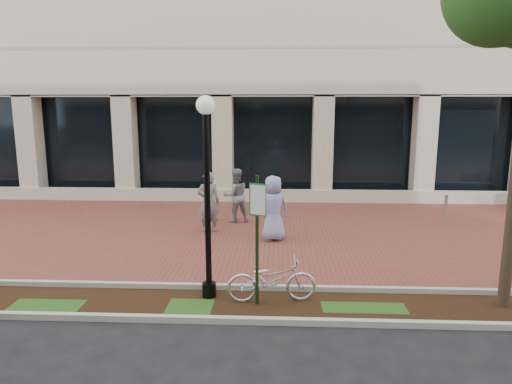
{
  "coord_description": "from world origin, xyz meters",
  "views": [
    {
      "loc": [
        0.21,
        -13.5,
        3.81
      ],
      "look_at": [
        -0.39,
        -0.8,
        1.4
      ],
      "focal_mm": 32.0,
      "sensor_mm": 36.0,
      "label": 1
    }
  ],
  "objects_px": {
    "lamppost": "(207,187)",
    "pedestrian_mid": "(236,196)",
    "pedestrian_left": "(209,202)",
    "locked_bicycle": "(272,279)",
    "bollard": "(445,208)",
    "parking_sign": "(257,224)",
    "pedestrian_right": "(273,208)"
  },
  "relations": [
    {
      "from": "pedestrian_mid",
      "to": "bollard",
      "type": "bearing_deg",
      "value": 160.35
    },
    {
      "from": "bollard",
      "to": "lamppost",
      "type": "bearing_deg",
      "value": -137.89
    },
    {
      "from": "pedestrian_left",
      "to": "pedestrian_mid",
      "type": "distance_m",
      "value": 1.43
    },
    {
      "from": "parking_sign",
      "to": "pedestrian_left",
      "type": "relative_size",
      "value": 1.36
    },
    {
      "from": "pedestrian_right",
      "to": "bollard",
      "type": "bearing_deg",
      "value": -179.13
    },
    {
      "from": "pedestrian_mid",
      "to": "pedestrian_right",
      "type": "distance_m",
      "value": 2.38
    },
    {
      "from": "locked_bicycle",
      "to": "bollard",
      "type": "relative_size",
      "value": 1.72
    },
    {
      "from": "pedestrian_left",
      "to": "pedestrian_right",
      "type": "xyz_separation_m",
      "value": [
        1.97,
        -0.79,
        0.0
      ]
    },
    {
      "from": "pedestrian_mid",
      "to": "bollard",
      "type": "distance_m",
      "value": 6.89
    },
    {
      "from": "pedestrian_mid",
      "to": "pedestrian_right",
      "type": "xyz_separation_m",
      "value": [
        1.25,
        -2.02,
        0.04
      ]
    },
    {
      "from": "pedestrian_mid",
      "to": "lamppost",
      "type": "bearing_deg",
      "value": 69.18
    },
    {
      "from": "lamppost",
      "to": "pedestrian_mid",
      "type": "relative_size",
      "value": 2.23
    },
    {
      "from": "lamppost",
      "to": "locked_bicycle",
      "type": "bearing_deg",
      "value": -7.18
    },
    {
      "from": "lamppost",
      "to": "bollard",
      "type": "relative_size",
      "value": 3.92
    },
    {
      "from": "locked_bicycle",
      "to": "bollard",
      "type": "xyz_separation_m",
      "value": [
        5.6,
        6.37,
        0.06
      ]
    },
    {
      "from": "lamppost",
      "to": "pedestrian_left",
      "type": "height_order",
      "value": "lamppost"
    },
    {
      "from": "locked_bicycle",
      "to": "pedestrian_right",
      "type": "relative_size",
      "value": 0.94
    },
    {
      "from": "parking_sign",
      "to": "lamppost",
      "type": "xyz_separation_m",
      "value": [
        -0.98,
        0.32,
        0.66
      ]
    },
    {
      "from": "pedestrian_left",
      "to": "locked_bicycle",
      "type": "bearing_deg",
      "value": 103.28
    },
    {
      "from": "pedestrian_left",
      "to": "bollard",
      "type": "relative_size",
      "value": 1.83
    },
    {
      "from": "lamppost",
      "to": "pedestrian_mid",
      "type": "distance_m",
      "value": 6.21
    },
    {
      "from": "locked_bicycle",
      "to": "pedestrian_mid",
      "type": "relative_size",
      "value": 0.98
    },
    {
      "from": "parking_sign",
      "to": "locked_bicycle",
      "type": "height_order",
      "value": "parking_sign"
    },
    {
      "from": "pedestrian_left",
      "to": "pedestrian_right",
      "type": "relative_size",
      "value": 1.0
    },
    {
      "from": "locked_bicycle",
      "to": "pedestrian_mid",
      "type": "distance_m",
      "value": 6.36
    },
    {
      "from": "lamppost",
      "to": "pedestrian_left",
      "type": "relative_size",
      "value": 2.14
    },
    {
      "from": "pedestrian_left",
      "to": "bollard",
      "type": "height_order",
      "value": "pedestrian_left"
    },
    {
      "from": "lamppost",
      "to": "bollard",
      "type": "distance_m",
      "value": 9.42
    },
    {
      "from": "pedestrian_left",
      "to": "pedestrian_mid",
      "type": "bearing_deg",
      "value": -128.7
    },
    {
      "from": "locked_bicycle",
      "to": "pedestrian_right",
      "type": "height_order",
      "value": "pedestrian_right"
    },
    {
      "from": "locked_bicycle",
      "to": "pedestrian_mid",
      "type": "xyz_separation_m",
      "value": [
        -1.27,
        6.22,
        0.43
      ]
    },
    {
      "from": "locked_bicycle",
      "to": "pedestrian_mid",
      "type": "height_order",
      "value": "pedestrian_mid"
    }
  ]
}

